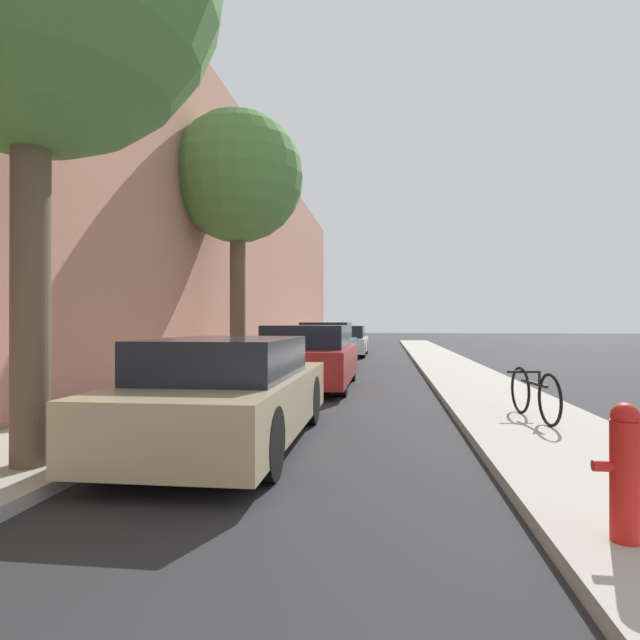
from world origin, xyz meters
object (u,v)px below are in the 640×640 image
(parked_car_champagne, at_px, (230,393))
(bicycle, at_px, (534,394))
(fire_hydrant, at_px, (625,470))
(parked_car_red, at_px, (309,357))
(parked_car_white, at_px, (346,341))
(street_tree_far, at_px, (238,179))
(parked_car_teal, at_px, (328,346))

(parked_car_champagne, bearing_deg, bicycle, 21.27)
(fire_hydrant, bearing_deg, parked_car_champagne, 140.98)
(parked_car_red, distance_m, parked_car_white, 11.45)
(parked_car_champagne, bearing_deg, street_tree_far, 105.20)
(parked_car_teal, xyz_separation_m, fire_hydrant, (3.36, -13.77, -0.14))
(parked_car_teal, xyz_separation_m, bicycle, (3.93, -9.58, -0.22))
(street_tree_far, relative_size, fire_hydrant, 7.89)
(parked_car_teal, xyz_separation_m, street_tree_far, (-1.84, -4.13, 4.42))
(parked_car_red, xyz_separation_m, parked_car_white, (-0.03, 11.45, -0.05))
(street_tree_far, relative_size, bicycle, 3.98)
(parked_car_white, bearing_deg, street_tree_far, -101.01)
(fire_hydrant, bearing_deg, street_tree_far, 118.33)
(parked_car_red, distance_m, bicycle, 5.63)
(parked_car_champagne, relative_size, fire_hydrant, 5.25)
(parked_car_red, bearing_deg, parked_car_champagne, -91.28)
(bicycle, bearing_deg, street_tree_far, 129.42)
(parked_car_red, relative_size, street_tree_far, 0.69)
(street_tree_far, bearing_deg, parked_car_teal, 66.02)
(parked_car_champagne, bearing_deg, parked_car_white, 89.69)
(parked_car_champagne, bearing_deg, fire_hydrant, -39.02)
(parked_car_champagne, distance_m, bicycle, 4.16)
(street_tree_far, bearing_deg, bicycle, -43.37)
(fire_hydrant, bearing_deg, parked_car_red, 110.77)
(parked_car_teal, bearing_deg, parked_car_champagne, -89.74)
(parked_car_red, height_order, parked_car_white, parked_car_red)
(parked_car_red, relative_size, fire_hydrant, 5.43)
(parked_car_red, bearing_deg, bicycle, -48.20)
(bicycle, bearing_deg, parked_car_white, 96.39)
(parked_car_white, relative_size, bicycle, 2.76)
(parked_car_champagne, xyz_separation_m, parked_car_teal, (-0.05, 11.09, 0.07))
(fire_hydrant, relative_size, bicycle, 0.50)
(parked_car_red, xyz_separation_m, street_tree_far, (-2.02, 1.25, 4.43))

